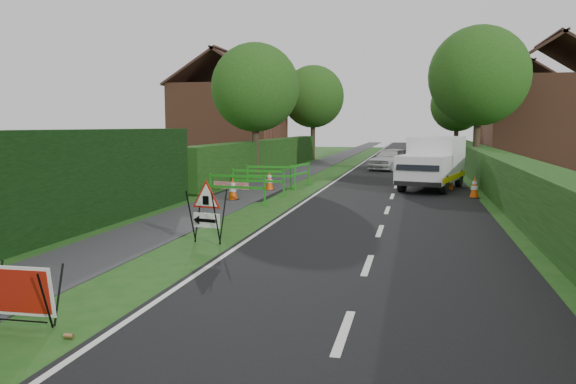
{
  "coord_description": "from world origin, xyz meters",
  "views": [
    {
      "loc": [
        3.33,
        -9.26,
        2.59
      ],
      "look_at": [
        0.45,
        3.32,
        1.07
      ],
      "focal_mm": 35.0,
      "sensor_mm": 36.0,
      "label": 1
    }
  ],
  "objects_px": {
    "red_rect_sign": "(19,292)",
    "triangle_sign": "(205,207)",
    "hatchback_car": "(391,159)",
    "works_van": "(433,162)"
  },
  "relations": [
    {
      "from": "triangle_sign",
      "to": "hatchback_car",
      "type": "distance_m",
      "value": 22.26
    },
    {
      "from": "triangle_sign",
      "to": "works_van",
      "type": "relative_size",
      "value": 0.24
    },
    {
      "from": "red_rect_sign",
      "to": "hatchback_car",
      "type": "relative_size",
      "value": 0.25
    },
    {
      "from": "hatchback_car",
      "to": "triangle_sign",
      "type": "bearing_deg",
      "value": -76.0
    },
    {
      "from": "triangle_sign",
      "to": "hatchback_car",
      "type": "xyz_separation_m",
      "value": [
        3.04,
        22.05,
        -0.16
      ]
    },
    {
      "from": "red_rect_sign",
      "to": "triangle_sign",
      "type": "bearing_deg",
      "value": 83.12
    },
    {
      "from": "works_van",
      "to": "triangle_sign",
      "type": "bearing_deg",
      "value": -98.53
    },
    {
      "from": "red_rect_sign",
      "to": "triangle_sign",
      "type": "height_order",
      "value": "triangle_sign"
    },
    {
      "from": "works_van",
      "to": "red_rect_sign",
      "type": "bearing_deg",
      "value": -93.46
    },
    {
      "from": "triangle_sign",
      "to": "hatchback_car",
      "type": "relative_size",
      "value": 0.3
    }
  ]
}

